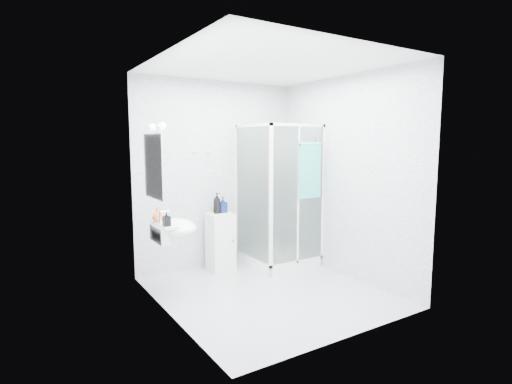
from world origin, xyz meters
TOP-DOWN VIEW (x-y plane):
  - room at (0.00, 0.00)m, footprint 2.40×2.60m
  - shower_enclosure at (0.67, 0.77)m, footprint 0.90×0.95m
  - wall_basin at (-0.99, 0.45)m, footprint 0.46×0.56m
  - mirror at (-1.19, 0.45)m, footprint 0.02×0.60m
  - vanity_lights at (-1.14, 0.45)m, footprint 0.10×0.40m
  - wall_hooks at (-0.25, 1.26)m, footprint 0.23×0.06m
  - storage_cabinet at (-0.09, 1.05)m, footprint 0.33×0.36m
  - hand_towel at (0.91, 0.36)m, footprint 0.35×0.05m
  - shampoo_bottle_a at (-0.13, 1.07)m, footprint 0.14×0.14m
  - shampoo_bottle_b at (-0.03, 1.08)m, footprint 0.10×0.10m
  - soap_dispenser_orange at (-1.11, 0.60)m, footprint 0.15×0.15m
  - soap_dispenser_black at (-1.11, 0.31)m, footprint 0.08×0.08m

SIDE VIEW (x-z plane):
  - storage_cabinet at x=-0.09m, z-range 0.00..0.79m
  - shower_enclosure at x=0.67m, z-range -0.55..1.45m
  - wall_basin at x=-0.99m, z-range 0.62..0.97m
  - shampoo_bottle_b at x=-0.03m, z-range 0.79..1.01m
  - shampoo_bottle_a at x=-0.13m, z-range 0.79..1.08m
  - soap_dispenser_orange at x=-1.11m, z-range 0.86..1.02m
  - soap_dispenser_black at x=-1.11m, z-range 0.86..1.02m
  - room at x=0.00m, z-range 0.00..2.60m
  - hand_towel at x=0.91m, z-range 1.03..1.77m
  - mirror at x=-1.19m, z-range 1.15..1.85m
  - wall_hooks at x=-0.25m, z-range 1.60..1.64m
  - vanity_lights at x=-1.14m, z-range 1.88..1.96m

